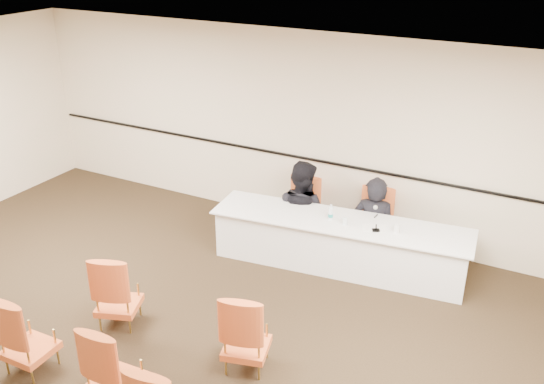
% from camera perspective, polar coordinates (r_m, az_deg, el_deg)
% --- Properties ---
extents(floor, '(10.00, 10.00, 0.00)m').
position_cam_1_polar(floor, '(6.81, -11.50, -16.50)').
color(floor, black).
rests_on(floor, ground).
extents(ceiling, '(10.00, 10.00, 0.00)m').
position_cam_1_polar(ceiling, '(5.39, -14.13, 8.58)').
color(ceiling, white).
rests_on(ceiling, ground).
extents(wall_back, '(10.00, 0.04, 3.00)m').
position_cam_1_polar(wall_back, '(9.06, 3.70, 5.56)').
color(wall_back, '#F5DBC0').
rests_on(wall_back, ground).
extents(wall_rail, '(9.80, 0.04, 0.03)m').
position_cam_1_polar(wall_rail, '(9.17, 3.53, 3.12)').
color(wall_rail, black).
rests_on(wall_rail, wall_back).
extents(panel_table, '(3.58, 1.23, 0.70)m').
position_cam_1_polar(panel_table, '(8.35, 6.32, -4.86)').
color(panel_table, white).
rests_on(panel_table, ground).
extents(panelist_main, '(0.68, 0.50, 1.73)m').
position_cam_1_polar(panelist_main, '(8.76, 9.47, -3.84)').
color(panelist_main, black).
rests_on(panelist_main, ground).
extents(panelist_main_chair, '(0.56, 0.56, 0.95)m').
position_cam_1_polar(panelist_main_chair, '(8.69, 9.54, -2.92)').
color(panelist_main_chair, orange).
rests_on(panelist_main_chair, ground).
extents(panelist_second, '(0.94, 0.79, 1.72)m').
position_cam_1_polar(panelist_second, '(8.96, 2.75, -2.24)').
color(panelist_second, black).
rests_on(panelist_second, ground).
extents(panelist_second_chair, '(0.56, 0.56, 0.95)m').
position_cam_1_polar(panelist_second_chair, '(8.93, 2.76, -1.82)').
color(panelist_second_chair, orange).
rests_on(panelist_second_chair, ground).
extents(papers, '(0.36, 0.32, 0.00)m').
position_cam_1_polar(papers, '(8.06, 9.58, -3.37)').
color(papers, white).
rests_on(papers, panel_table).
extents(microphone, '(0.19, 0.24, 0.30)m').
position_cam_1_polar(microphone, '(7.93, 9.82, -2.68)').
color(microphone, black).
rests_on(microphone, panel_table).
extents(water_bottle, '(0.08, 0.08, 0.22)m').
position_cam_1_polar(water_bottle, '(8.16, 5.55, -1.90)').
color(water_bottle, teal).
rests_on(water_bottle, panel_table).
extents(drinking_glass, '(0.09, 0.09, 0.10)m').
position_cam_1_polar(drinking_glass, '(8.07, 6.87, -2.76)').
color(drinking_glass, white).
rests_on(drinking_glass, panel_table).
extents(coffee_cup, '(0.10, 0.10, 0.13)m').
position_cam_1_polar(coffee_cup, '(7.97, 11.64, -3.35)').
color(coffee_cup, white).
rests_on(coffee_cup, panel_table).
extents(aud_chair_front_left, '(0.64, 0.64, 0.95)m').
position_cam_1_polar(aud_chair_front_left, '(7.35, -14.36, -8.82)').
color(aud_chair_front_left, orange).
rests_on(aud_chair_front_left, ground).
extents(aud_chair_front_right, '(0.61, 0.61, 0.95)m').
position_cam_1_polar(aud_chair_front_right, '(6.50, -2.45, -12.83)').
color(aud_chair_front_right, orange).
rests_on(aud_chair_front_right, ground).
extents(aud_chair_back_left, '(0.51, 0.51, 0.95)m').
position_cam_1_polar(aud_chair_back_left, '(6.94, -22.05, -12.13)').
color(aud_chair_back_left, orange).
rests_on(aud_chair_back_left, ground).
extents(aud_chair_back_mid, '(0.53, 0.53, 0.95)m').
position_cam_1_polar(aud_chair_back_mid, '(6.27, -14.65, -15.37)').
color(aud_chair_back_mid, orange).
rests_on(aud_chair_back_mid, ground).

